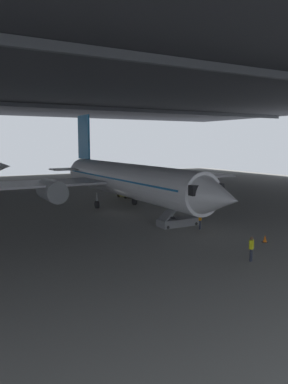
# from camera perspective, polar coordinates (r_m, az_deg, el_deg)

# --- Properties ---
(ground_plane) EXTENTS (110.00, 110.00, 0.00)m
(ground_plane) POSITION_cam_1_polar(r_m,az_deg,el_deg) (41.61, -2.44, -3.15)
(ground_plane) COLOR gray
(hangar_structure) EXTENTS (121.00, 99.00, 15.55)m
(hangar_structure) POSITION_cam_1_polar(r_m,az_deg,el_deg) (53.97, -9.53, 15.10)
(hangar_structure) COLOR #4C4F54
(hangar_structure) RESTS_ON ground_plane
(airplane_main) EXTENTS (35.21, 36.67, 11.51)m
(airplane_main) POSITION_cam_1_polar(r_m,az_deg,el_deg) (43.28, -3.08, 1.88)
(airplane_main) COLOR white
(airplane_main) RESTS_ON ground_plane
(boarding_stairs) EXTENTS (4.21, 1.53, 4.67)m
(boarding_stairs) POSITION_cam_1_polar(r_m,az_deg,el_deg) (35.27, 5.23, -3.90)
(boarding_stairs) COLOR slate
(boarding_stairs) RESTS_ON ground_plane
(crew_worker_near_nose) EXTENTS (0.50, 0.36, 1.64)m
(crew_worker_near_nose) POSITION_cam_1_polar(r_m,az_deg,el_deg) (25.68, 15.92, -8.04)
(crew_worker_near_nose) COLOR #232838
(crew_worker_near_nose) RESTS_ON ground_plane
(crew_worker_by_stairs) EXTENTS (0.43, 0.40, 1.63)m
(crew_worker_by_stairs) POSITION_cam_1_polar(r_m,az_deg,el_deg) (33.99, 8.47, -4.06)
(crew_worker_by_stairs) COLOR #232838
(crew_worker_by_stairs) RESTS_ON ground_plane
(traffic_cone_orange) EXTENTS (0.36, 0.36, 0.60)m
(traffic_cone_orange) POSITION_cam_1_polar(r_m,az_deg,el_deg) (30.85, 17.81, -6.73)
(traffic_cone_orange) COLOR black
(traffic_cone_orange) RESTS_ON ground_plane
(baggage_tug) EXTENTS (1.60, 2.37, 0.90)m
(baggage_tug) POSITION_cam_1_polar(r_m,az_deg,el_deg) (52.95, -2.88, -0.28)
(baggage_tug) COLOR yellow
(baggage_tug) RESTS_ON ground_plane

